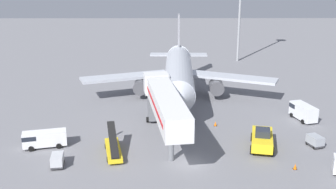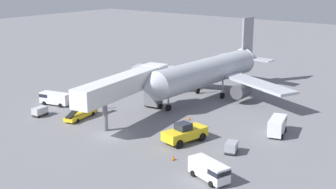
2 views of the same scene
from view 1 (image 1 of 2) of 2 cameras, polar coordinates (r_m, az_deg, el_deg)
The scene contains 12 objects.
ground_plane at distance 48.29m, azimuth 2.94°, elevation -9.54°, with size 300.00×300.00×0.00m, color slate.
airplane_at_gate at distance 70.35m, azimuth 1.47°, elevation 2.97°, with size 34.07×33.94×13.14m.
jet_bridge at distance 52.58m, azimuth -0.59°, elevation -0.95°, with size 6.18×20.74×7.15m.
pushback_tug at distance 53.04m, azimuth 12.86°, elevation -6.00°, with size 3.83×6.59×2.67m.
belt_loader_truck at distance 50.65m, azimuth -7.56°, elevation -7.42°, with size 2.94×6.66×3.12m.
service_van_far_center at distance 54.29m, azimuth -16.82°, elevation -5.82°, with size 5.61×3.07×2.09m.
service_van_outer_left at distance 64.52m, azimuth 18.10°, elevation -2.19°, with size 3.09×5.14×2.36m.
baggage_cart_mid_right at distance 48.98m, azimuth -15.03°, elevation -8.72°, with size 1.63×2.52×1.41m.
baggage_cart_mid_left at distance 55.55m, azimuth 19.63°, elevation -6.01°, with size 1.93×2.37×1.44m.
ground_crew_worker_foreground at distance 55.91m, azimuth -7.58°, elevation -4.86°, with size 0.46×0.46×1.72m.
safety_cone_alpha at distance 59.59m, azimuth 6.56°, elevation -4.01°, with size 0.46×0.46×0.70m.
safety_cone_bravo at distance 49.02m, azimuth 17.14°, elevation -9.47°, with size 0.44×0.44×0.68m.
Camera 1 is at (-2.71, -43.20, 21.42)m, focal length 44.17 mm.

